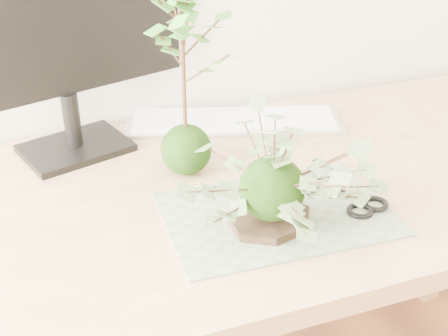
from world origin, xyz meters
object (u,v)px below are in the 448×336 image
(desk, at_px, (255,220))
(keyboard, at_px, (233,121))
(ivy_kokedama, at_px, (273,161))
(monitor, at_px, (59,25))
(maple_kokedama, at_px, (182,28))

(desk, distance_m, keyboard, 0.28)
(ivy_kokedama, bearing_deg, monitor, 124.12)
(desk, relative_size, maple_kokedama, 3.82)
(desk, height_order, ivy_kokedama, ivy_kokedama)
(maple_kokedama, height_order, monitor, monitor)
(monitor, bearing_deg, keyboard, -17.24)
(monitor, bearing_deg, ivy_kokedama, -72.26)
(ivy_kokedama, bearing_deg, maple_kokedama, 109.30)
(ivy_kokedama, bearing_deg, keyboard, 78.01)
(ivy_kokedama, height_order, maple_kokedama, maple_kokedama)
(desk, height_order, keyboard, keyboard)
(maple_kokedama, relative_size, keyboard, 0.82)
(maple_kokedama, height_order, keyboard, maple_kokedama)
(desk, bearing_deg, ivy_kokedama, -102.68)
(desk, xyz_separation_m, ivy_kokedama, (-0.03, -0.14, 0.22))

